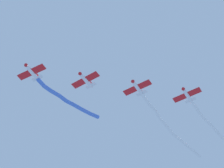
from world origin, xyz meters
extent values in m
ellipsoid|color=white|center=(-1.16, -3.51, 67.83)|extent=(1.25, 4.60, 0.93)
sphere|color=red|center=(-1.31, -1.35, 67.83)|extent=(0.84, 0.84, 0.79)
ellipsoid|color=#1E2D4C|center=(-1.20, -2.94, 68.17)|extent=(0.70, 1.18, 0.50)
cube|color=red|center=(-1.17, -3.36, 67.70)|extent=(6.71, 2.01, 0.12)
cube|color=white|center=(-1.03, -5.42, 67.91)|extent=(2.64, 1.05, 0.10)
cube|color=red|center=(-1.03, -5.33, 68.39)|extent=(0.20, 1.04, 1.28)
cylinder|color=#4C75DB|center=(-0.91, -6.90, 67.87)|extent=(1.46, 2.34, 1.46)
cylinder|color=#4C75DB|center=(-0.98, -9.08, 68.04)|extent=(1.53, 2.29, 1.36)
cylinder|color=#4C75DB|center=(-1.39, -11.27, 68.27)|extent=(1.70, 2.46, 1.52)
cylinder|color=#4C75DB|center=(-1.86, -13.43, 68.35)|extent=(1.54, 2.28, 1.22)
cylinder|color=#4C75DB|center=(-2.40, -15.52, 68.41)|extent=(1.75, 2.39, 1.39)
cylinder|color=#4C75DB|center=(-2.98, -17.71, 68.65)|extent=(1.71, 2.47, 1.44)
cylinder|color=#4C75DB|center=(-3.59, -20.11, 68.95)|extent=(1.87, 2.82, 1.56)
cylinder|color=#4C75DB|center=(-4.28, -22.47, 69.31)|extent=(1.87, 2.46, 1.55)
sphere|color=#4C75DB|center=(-1.00, -5.78, 67.77)|extent=(0.91, 0.91, 0.91)
sphere|color=#4C75DB|center=(-0.82, -8.01, 67.96)|extent=(0.91, 0.91, 0.91)
sphere|color=#4C75DB|center=(-1.15, -10.15, 68.12)|extent=(0.91, 0.91, 0.91)
sphere|color=#4C75DB|center=(-1.63, -12.39, 68.41)|extent=(0.91, 0.91, 0.91)
sphere|color=#4C75DB|center=(-2.08, -14.46, 68.29)|extent=(0.91, 0.91, 0.91)
sphere|color=#4C75DB|center=(-2.71, -16.58, 68.53)|extent=(0.91, 0.91, 0.91)
sphere|color=#4C75DB|center=(-3.25, -18.83, 68.78)|extent=(0.91, 0.91, 0.91)
sphere|color=#4C75DB|center=(-3.92, -21.39, 69.13)|extent=(0.91, 0.91, 0.91)
sphere|color=#4C75DB|center=(-4.63, -23.54, 69.49)|extent=(0.91, 0.91, 0.91)
ellipsoid|color=white|center=(-9.53, -11.67, 68.08)|extent=(0.99, 4.56, 0.93)
sphere|color=red|center=(-9.50, -9.50, 68.08)|extent=(0.80, 0.80, 0.79)
ellipsoid|color=#1E2D4C|center=(-9.52, -11.10, 68.42)|extent=(0.64, 1.15, 0.50)
cube|color=red|center=(-9.52, -11.51, 67.95)|extent=(6.64, 1.64, 0.12)
cube|color=white|center=(-9.55, -13.58, 68.16)|extent=(2.60, 0.90, 0.10)
cube|color=red|center=(-9.55, -13.49, 68.64)|extent=(0.14, 1.04, 1.28)
ellipsoid|color=white|center=(-17.89, -19.82, 68.33)|extent=(1.01, 4.56, 0.93)
sphere|color=red|center=(-17.93, -17.65, 68.33)|extent=(0.80, 0.80, 0.79)
ellipsoid|color=#1E2D4C|center=(-17.90, -19.25, 68.67)|extent=(0.64, 1.15, 0.50)
cube|color=red|center=(-17.89, -19.67, 68.20)|extent=(6.64, 1.67, 0.12)
cube|color=white|center=(-17.86, -21.73, 68.41)|extent=(2.60, 0.91, 0.10)
cube|color=red|center=(-17.86, -21.64, 68.89)|extent=(0.14, 1.04, 1.28)
cylinder|color=white|center=(-17.74, -23.79, 68.32)|extent=(1.23, 3.44, 1.11)
cylinder|color=white|center=(-17.72, -27.03, 68.52)|extent=(1.22, 3.18, 1.35)
cylinder|color=white|center=(-17.63, -30.14, 68.72)|extent=(1.27, 3.21, 1.00)
cylinder|color=white|center=(-17.49, -33.52, 68.94)|extent=(0.94, 3.72, 1.24)
cylinder|color=white|center=(-17.48, -36.98, 69.18)|extent=(1.13, 3.32, 1.17)
cylinder|color=white|center=(-17.66, -40.20, 69.44)|extent=(1.50, 3.29, 1.47)
cylinder|color=white|center=(-18.06, -43.55, 69.83)|extent=(1.47, 3.67, 1.47)
cylinder|color=white|center=(-18.44, -47.08, 70.26)|extent=(1.44, 3.64, 1.52)
cylinder|color=white|center=(-18.85, -50.41, 70.59)|extent=(1.47, 3.27, 1.25)
sphere|color=white|center=(-17.85, -22.09, 68.27)|extent=(0.77, 0.77, 0.77)
sphere|color=white|center=(-17.63, -25.49, 68.37)|extent=(0.77, 0.77, 0.77)
sphere|color=white|center=(-17.81, -28.58, 68.68)|extent=(0.77, 0.77, 0.77)
sphere|color=white|center=(-17.46, -31.70, 68.76)|extent=(0.77, 0.77, 0.77)
sphere|color=white|center=(-17.52, -35.34, 69.12)|extent=(0.77, 0.77, 0.77)
sphere|color=white|center=(-17.44, -38.62, 69.24)|extent=(0.77, 0.77, 0.77)
sphere|color=white|center=(-17.87, -41.77, 69.64)|extent=(0.77, 0.77, 0.77)
sphere|color=white|center=(-18.26, -45.32, 70.03)|extent=(0.77, 0.77, 0.77)
sphere|color=white|center=(-18.62, -48.84, 70.48)|extent=(0.77, 0.77, 0.77)
sphere|color=white|center=(-19.07, -51.98, 70.70)|extent=(0.77, 0.77, 0.77)
ellipsoid|color=white|center=(-26.26, -27.98, 68.58)|extent=(1.02, 4.56, 0.93)
sphere|color=red|center=(-26.30, -25.81, 68.58)|extent=(0.81, 0.81, 0.79)
ellipsoid|color=#1E2D4C|center=(-26.27, -27.41, 68.92)|extent=(0.64, 1.15, 0.50)
cube|color=red|center=(-26.26, -27.82, 68.45)|extent=(6.64, 1.67, 0.12)
cube|color=white|center=(-26.22, -29.89, 68.66)|extent=(2.60, 0.92, 0.10)
cube|color=red|center=(-26.22, -29.80, 69.14)|extent=(0.14, 1.04, 1.28)
cylinder|color=white|center=(-26.22, -31.49, 68.79)|extent=(0.83, 2.63, 1.32)
cylinder|color=white|center=(-26.11, -33.99, 69.43)|extent=(1.22, 2.79, 1.72)
cylinder|color=white|center=(-25.94, -36.45, 70.08)|extent=(0.98, 2.53, 1.40)
cylinder|color=white|center=(-26.01, -38.90, 70.49)|extent=(1.31, 2.66, 1.39)
cylinder|color=white|center=(-26.22, -41.32, 70.93)|extent=(1.18, 2.50, 1.55)
cylinder|color=white|center=(-26.32, -43.76, 71.57)|extent=(0.78, 2.79, 1.45)
cylinder|color=white|center=(-26.34, -46.21, 72.28)|extent=(0.85, 2.55, 1.53)
cylinder|color=white|center=(-26.38, -48.72, 72.84)|extent=(0.90, 2.82, 1.23)
cylinder|color=white|center=(-26.57, -51.34, 73.12)|extent=(1.39, 2.64, 1.24)
sphere|color=white|center=(-26.21, -30.25, 68.52)|extent=(0.78, 0.78, 0.78)
sphere|color=white|center=(-26.23, -32.72, 69.05)|extent=(0.78, 0.78, 0.78)
sphere|color=white|center=(-25.99, -35.27, 69.82)|extent=(0.78, 0.78, 0.78)
sphere|color=white|center=(-25.90, -37.62, 70.34)|extent=(0.78, 0.78, 0.78)
sphere|color=white|center=(-26.13, -40.17, 70.64)|extent=(0.78, 0.78, 0.78)
sphere|color=white|center=(-26.32, -42.46, 71.22)|extent=(0.78, 0.78, 0.78)
sphere|color=white|center=(-26.32, -45.05, 71.91)|extent=(0.78, 0.78, 0.78)
sphere|color=white|center=(-26.36, -47.36, 72.66)|extent=(0.78, 0.78, 0.78)
sphere|color=white|center=(-26.40, -50.08, 73.03)|extent=(0.78, 0.78, 0.78)
camera|label=1|loc=(-42.49, 29.53, 3.40)|focal=61.12mm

